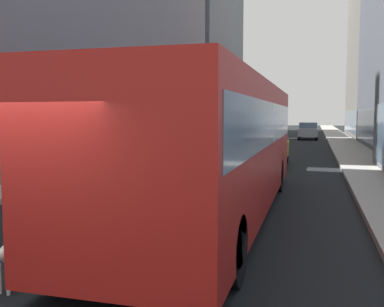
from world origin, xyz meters
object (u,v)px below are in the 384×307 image
object	(u,v)px
car_black_suv	(271,129)
car_yellow_taxi	(264,148)
box_truck	(215,125)
transit_bus	(217,140)
dalmatian_dog	(17,250)
car_red_coupe	(255,134)
car_silver_sedan	(308,131)

from	to	relation	value
car_black_suv	car_yellow_taxi	bearing A→B (deg)	-85.16
car_black_suv	box_truck	world-z (taller)	box_truck
transit_bus	dalmatian_dog	world-z (taller)	transit_bus
car_yellow_taxi	car_red_coupe	bearing A→B (deg)	98.95
car_silver_sedan	dalmatian_dog	distance (m)	38.58
car_black_suv	transit_bus	bearing A→B (deg)	-86.43
car_silver_sedan	car_black_suv	size ratio (longest dim) A/B	1.09
transit_bus	car_red_coupe	distance (m)	25.45
car_yellow_taxi	car_black_suv	bearing A→B (deg)	94.84
car_silver_sedan	car_black_suv	world-z (taller)	same
car_red_coupe	box_truck	distance (m)	7.85
box_truck	car_red_coupe	bearing A→B (deg)	78.17
dalmatian_dog	car_silver_sedan	bearing A→B (deg)	85.09
transit_bus	car_silver_sedan	size ratio (longest dim) A/B	2.56
car_silver_sedan	dalmatian_dog	xyz separation A→B (m)	(-3.30, -38.44, -0.31)
car_red_coupe	box_truck	world-z (taller)	box_truck
car_silver_sedan	transit_bus	bearing A→B (deg)	-92.74
car_silver_sedan	box_truck	bearing A→B (deg)	-109.54
transit_bus	dalmatian_dog	xyz separation A→B (m)	(-1.70, -4.99, -1.26)
car_silver_sedan	box_truck	distance (m)	16.76
car_red_coupe	car_silver_sedan	world-z (taller)	same
transit_bus	car_black_suv	bearing A→B (deg)	93.57
transit_bus	car_yellow_taxi	world-z (taller)	transit_bus
car_silver_sedan	dalmatian_dog	bearing A→B (deg)	-94.91
box_truck	dalmatian_dog	world-z (taller)	box_truck
dalmatian_dog	transit_bus	bearing A→B (deg)	71.18
car_black_suv	dalmatian_dog	world-z (taller)	car_black_suv
transit_bus	box_truck	bearing A→B (deg)	102.75
box_truck	transit_bus	bearing A→B (deg)	-77.25
car_silver_sedan	box_truck	xyz separation A→B (m)	(-5.60, -15.78, 0.84)
car_silver_sedan	dalmatian_dog	size ratio (longest dim) A/B	4.68
transit_bus	dalmatian_dog	size ratio (longest dim) A/B	11.98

